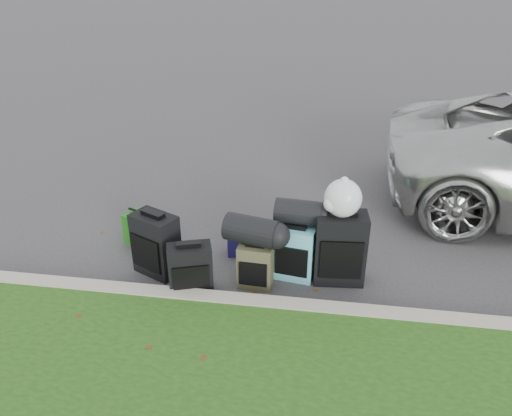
# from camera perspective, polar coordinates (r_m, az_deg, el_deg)

# --- Properties ---
(ground) EXTENTS (120.00, 120.00, 0.00)m
(ground) POSITION_cam_1_polar(r_m,az_deg,el_deg) (5.96, 0.67, -5.65)
(ground) COLOR #383535
(ground) RESTS_ON ground
(curb) EXTENTS (120.00, 0.18, 0.15)m
(curb) POSITION_cam_1_polar(r_m,az_deg,el_deg) (5.11, -0.88, -10.97)
(curb) COLOR #9E937F
(curb) RESTS_ON ground
(suitcase_small_black) EXTENTS (0.51, 0.38, 0.57)m
(suitcase_small_black) POSITION_cam_1_polar(r_m,az_deg,el_deg) (5.28, -7.50, -7.00)
(suitcase_small_black) COLOR black
(suitcase_small_black) RESTS_ON ground
(suitcase_large_black_left) EXTENTS (0.58, 0.48, 0.71)m
(suitcase_large_black_left) POSITION_cam_1_polar(r_m,az_deg,el_deg) (5.63, -11.36, -4.08)
(suitcase_large_black_left) COLOR black
(suitcase_large_black_left) RESTS_ON ground
(suitcase_olive) EXTENTS (0.37, 0.25, 0.50)m
(suitcase_olive) POSITION_cam_1_polar(r_m,az_deg,el_deg) (5.36, -0.08, -6.63)
(suitcase_olive) COLOR #373621
(suitcase_olive) RESTS_ON ground
(suitcase_teal) EXTENTS (0.47, 0.32, 0.62)m
(suitcase_teal) POSITION_cam_1_polar(r_m,az_deg,el_deg) (5.48, 4.40, -5.11)
(suitcase_teal) COLOR teal
(suitcase_teal) RESTS_ON ground
(suitcase_large_black_right) EXTENTS (0.56, 0.37, 0.81)m
(suitcase_large_black_right) POSITION_cam_1_polar(r_m,az_deg,el_deg) (5.44, 9.57, -4.53)
(suitcase_large_black_right) COLOR black
(suitcase_large_black_right) RESTS_ON ground
(tote_green) EXTENTS (0.42, 0.39, 0.39)m
(tote_green) POSITION_cam_1_polar(r_m,az_deg,el_deg) (6.33, -13.08, -2.25)
(tote_green) COLOR #217319
(tote_green) RESTS_ON ground
(tote_navy) EXTENTS (0.28, 0.25, 0.26)m
(tote_navy) POSITION_cam_1_polar(r_m,az_deg,el_deg) (5.97, -2.10, -4.11)
(tote_navy) COLOR navy
(tote_navy) RESTS_ON ground
(duffel_left) EXTENTS (0.62, 0.43, 0.30)m
(duffel_left) POSITION_cam_1_polar(r_m,az_deg,el_deg) (5.20, -0.50, -2.57)
(duffel_left) COLOR black
(duffel_left) RESTS_ON suitcase_olive
(duffel_right) EXTENTS (0.52, 0.32, 0.28)m
(duffel_right) POSITION_cam_1_polar(r_m,az_deg,el_deg) (5.34, 4.89, -0.50)
(duffel_right) COLOR black
(duffel_right) RESTS_ON suitcase_teal
(trash_bag) EXTENTS (0.39, 0.39, 0.39)m
(trash_bag) POSITION_cam_1_polar(r_m,az_deg,el_deg) (5.15, 9.92, 1.11)
(trash_bag) COLOR white
(trash_bag) RESTS_ON suitcase_large_black_right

